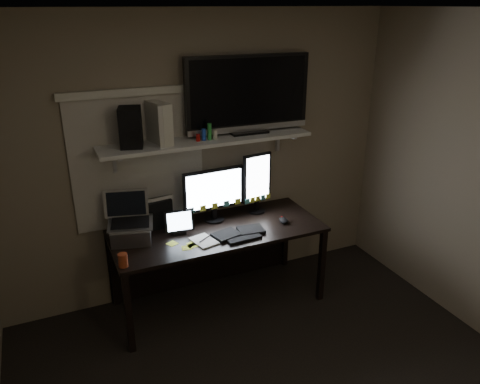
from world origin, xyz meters
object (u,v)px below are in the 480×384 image
monitor_landscape (214,195)px  tv (248,94)px  desk (213,241)px  keyboard (239,233)px  laptop (130,219)px  mouse (284,220)px  monitor_portrait (257,183)px  speaker (131,127)px  cup (123,260)px  tablet (179,222)px  game_console (159,123)px

monitor_landscape → tv: 0.91m
desk → keyboard: keyboard is taller
tv → laptop: bearing=-169.6°
mouse → laptop: (-1.29, 0.19, 0.18)m
desk → monitor_portrait: 0.66m
desk → laptop: bearing=-176.7°
monitor_landscape → mouse: (0.54, -0.29, -0.22)m
keyboard → speaker: size_ratio=1.45×
monitor_landscape → laptop: 0.76m
speaker → desk: bearing=5.7°
monitor_portrait → keyboard: size_ratio=1.27×
monitor_landscape → keyboard: bearing=-77.6°
cup → speaker: speaker is taller
tv → cup: bearing=-155.0°
tablet → game_console: bearing=118.3°
desk → monitor_landscape: (0.04, 0.06, 0.42)m
mouse → cup: bearing=-162.0°
tablet → cup: (-0.53, -0.34, -0.05)m
keyboard → speaker: speaker is taller
monitor_portrait → game_console: bearing=170.4°
keyboard → tablet: size_ratio=1.85×
keyboard → tablet: (-0.45, 0.21, 0.09)m
tablet → laptop: (-0.39, 0.02, 0.09)m
keyboard → mouse: 0.45m
desk → laptop: laptop is taller
laptop → cup: size_ratio=3.84×
desk → monitor_portrait: (0.46, 0.07, 0.46)m
game_console → monitor_portrait: bearing=-17.8°
laptop → monitor_landscape: bearing=22.0°
cup → monitor_portrait: bearing=20.1°
desk → monitor_landscape: 0.43m
tablet → game_console: game_console is taller
monitor_landscape → game_console: (-0.43, 0.04, 0.67)m
desk → mouse: (0.58, -0.23, 0.20)m
mouse → tablet: bearing=-179.4°
keyboard → tv: bearing=53.1°
keyboard → cup: bearing=-176.3°
monitor_portrait → speaker: bearing=170.8°
monitor_landscape → game_console: 0.80m
monitor_portrait → tv: bearing=138.7°
cup → monitor_landscape: bearing=27.6°
game_console → laptop: bearing=-172.7°
laptop → game_console: (0.32, 0.14, 0.72)m
monitor_landscape → tablet: 0.41m
monitor_landscape → tablet: size_ratio=2.31×
desk → cup: size_ratio=17.45×
mouse → tablet: tablet is taller
monitor_landscape → cup: size_ratio=5.42×
keyboard → speaker: 1.22m
tv → speaker: size_ratio=3.55×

